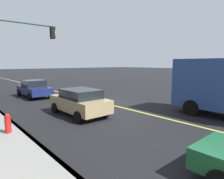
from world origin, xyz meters
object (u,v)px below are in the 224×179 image
at_px(traffic_light_mast, 15,45).
at_px(fire_hydrant, 8,125).
at_px(car_navy, 34,89).
at_px(car_tan, 80,101).

relative_size(traffic_light_mast, fire_hydrant, 6.38).
relative_size(car_navy, car_tan, 1.05).
xyz_separation_m(car_navy, fire_hydrant, (-8.75, 4.11, -0.28)).
distance_m(car_navy, car_tan, 7.81).
distance_m(car_tan, fire_hydrant, 4.06).
height_order(car_navy, traffic_light_mast, traffic_light_mast).
relative_size(car_tan, traffic_light_mast, 0.66).
bearing_deg(traffic_light_mast, car_navy, -36.81).
bearing_deg(car_tan, car_navy, -1.21).
xyz_separation_m(car_navy, traffic_light_mast, (-2.76, 2.07, 3.41)).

